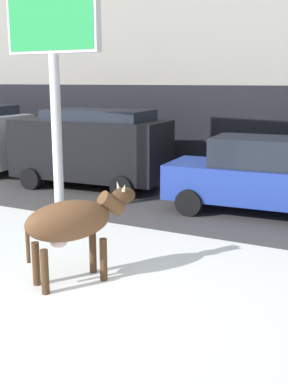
{
  "coord_description": "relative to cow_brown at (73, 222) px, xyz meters",
  "views": [
    {
      "loc": [
        3.82,
        -4.54,
        3.14
      ],
      "look_at": [
        -0.28,
        3.32,
        1.1
      ],
      "focal_mm": 45.4,
      "sensor_mm": 36.0,
      "label": 1
    }
  ],
  "objects": [
    {
      "name": "ground_plane",
      "position": [
        0.51,
        -1.38,
        -0.99
      ],
      "size": [
        120.0,
        120.0,
        0.0
      ],
      "primitive_type": "plane",
      "color": "white"
    },
    {
      "name": "road_strip",
      "position": [
        0.51,
        5.86,
        -0.99
      ],
      "size": [
        60.0,
        5.6,
        0.01
      ],
      "primitive_type": "cube",
      "color": "#423F3F",
      "rests_on": "ground"
    },
    {
      "name": "cow_brown",
      "position": [
        0.0,
        0.0,
        0.0
      ],
      "size": [
        1.33,
        1.84,
        1.54
      ],
      "color": "brown",
      "rests_on": "ground"
    },
    {
      "name": "billboard",
      "position": [
        -2.79,
        3.28,
        3.32
      ],
      "size": [
        2.53,
        0.29,
        5.56
      ],
      "color": "silver",
      "rests_on": "ground"
    },
    {
      "name": "car_black_van",
      "position": [
        -3.65,
        6.02,
        0.25
      ],
      "size": [
        4.72,
        2.36,
        2.32
      ],
      "color": "black",
      "rests_on": "ground"
    },
    {
      "name": "car_blue_sedan",
      "position": [
        1.44,
        5.41,
        -0.09
      ],
      "size": [
        4.31,
        2.2,
        1.84
      ],
      "color": "#233D9E",
      "rests_on": "ground"
    },
    {
      "name": "pedestrian_near_billboard",
      "position": [
        -1.44,
        8.9,
        -0.11
      ],
      "size": [
        0.36,
        0.24,
        1.73
      ],
      "color": "#282833",
      "rests_on": "ground"
    }
  ]
}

